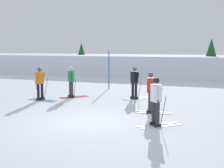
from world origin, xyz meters
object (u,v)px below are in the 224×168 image
(conifer_far_right, at_px, (211,55))
(skier_black, at_px, (135,82))
(skier_white, at_px, (156,100))
(conifer_far_left, at_px, (81,55))
(skier_green, at_px, (71,81))
(skier_orange, at_px, (40,83))
(skier_red, at_px, (151,91))
(trail_marker_pole, at_px, (109,70))

(conifer_far_right, bearing_deg, skier_black, -105.92)
(skier_white, xyz_separation_m, conifer_far_left, (-11.98, 19.11, 1.00))
(conifer_far_left, xyz_separation_m, conifer_far_right, (13.57, -1.23, 0.15))
(skier_green, relative_size, conifer_far_right, 0.48)
(skier_orange, xyz_separation_m, conifer_far_right, (8.20, 14.96, 1.15))
(skier_red, relative_size, conifer_far_right, 0.48)
(skier_black, xyz_separation_m, conifer_far_right, (3.69, 12.94, 1.15))
(trail_marker_pole, distance_m, conifer_far_left, 13.22)
(skier_white, distance_m, conifer_far_left, 22.58)
(skier_white, bearing_deg, skier_black, 112.98)
(skier_white, xyz_separation_m, skier_green, (-5.47, 4.19, -0.00))
(trail_marker_pole, height_order, conifer_far_right, conifer_far_right)
(skier_red, distance_m, conifer_far_left, 20.57)
(skier_orange, height_order, skier_black, same)
(skier_orange, bearing_deg, skier_white, -23.82)
(conifer_far_left, bearing_deg, skier_red, -56.41)
(skier_white, bearing_deg, conifer_far_right, 84.91)
(skier_red, bearing_deg, skier_white, -72.88)
(skier_black, bearing_deg, skier_red, -63.33)
(skier_red, height_order, skier_orange, same)
(skier_red, xyz_separation_m, skier_orange, (-5.99, 0.93, 0.00))
(skier_red, xyz_separation_m, skier_black, (-1.48, 2.95, 0.00))
(skier_black, bearing_deg, skier_orange, -155.78)
(trail_marker_pole, height_order, conifer_far_left, conifer_far_left)
(skier_green, distance_m, trail_marker_pole, 4.00)
(skier_red, distance_m, trail_marker_pole, 7.36)
(skier_orange, bearing_deg, conifer_far_right, 61.29)
(skier_black, bearing_deg, skier_white, -67.02)
(conifer_far_right, bearing_deg, trail_marker_pole, -122.76)
(skier_black, xyz_separation_m, skier_green, (-3.37, -0.75, -0.00))
(skier_black, height_order, conifer_far_left, conifer_far_left)
(conifer_far_left, distance_m, conifer_far_right, 13.63)
(trail_marker_pole, bearing_deg, skier_white, -59.84)
(skier_orange, xyz_separation_m, trail_marker_pole, (1.90, 5.18, 0.35))
(skier_white, relative_size, conifer_far_right, 0.48)
(skier_red, bearing_deg, skier_black, 116.67)
(conifer_far_right, bearing_deg, skier_orange, -118.71)
(conifer_far_right, bearing_deg, skier_white, -95.09)
(skier_red, xyz_separation_m, skier_white, (0.61, -1.99, 0.00))
(conifer_far_right, bearing_deg, skier_red, -97.90)
(skier_white, relative_size, skier_green, 1.00)
(skier_green, bearing_deg, skier_white, -37.44)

